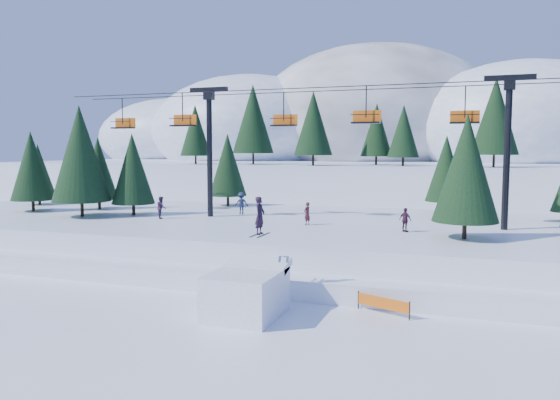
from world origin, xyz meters
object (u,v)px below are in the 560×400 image
(banner_far, at_px, (420,295))
(jump_kicker, at_px, (247,291))
(chairlift, at_px, (338,130))
(banner_near, at_px, (383,303))

(banner_far, bearing_deg, jump_kicker, -149.77)
(jump_kicker, distance_m, chairlift, 17.92)
(chairlift, height_order, banner_near, chairlift)
(chairlift, bearing_deg, jump_kicker, -92.04)
(jump_kicker, height_order, chairlift, chairlift)
(banner_far, bearing_deg, banner_near, -125.37)
(jump_kicker, relative_size, banner_far, 2.14)
(banner_far, bearing_deg, chairlift, 121.63)
(banner_near, bearing_deg, jump_kicker, -159.45)
(jump_kicker, height_order, banner_far, jump_kicker)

